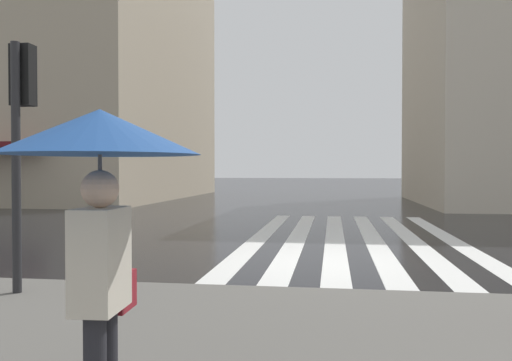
% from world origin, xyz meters
% --- Properties ---
extents(ground_plane, '(220.00, 220.00, 0.00)m').
position_xyz_m(ground_plane, '(0.00, 0.00, 0.00)').
color(ground_plane, black).
extents(zebra_crossing, '(13.00, 5.50, 0.01)m').
position_xyz_m(zebra_crossing, '(4.00, -0.75, 0.00)').
color(zebra_crossing, silver).
rests_on(zebra_crossing, ground_plane).
extents(haussmann_block_mid, '(21.00, 23.75, 19.22)m').
position_xyz_m(haussmann_block_mid, '(22.39, 21.38, 9.41)').
color(haussmann_block_mid, tan).
rests_on(haussmann_block_mid, ground_plane).
extents(traffic_signal_post, '(0.44, 0.30, 3.42)m').
position_xyz_m(traffic_signal_post, '(-3.77, 4.09, 2.62)').
color(traffic_signal_post, '#232326').
rests_on(traffic_signal_post, sidewalk_pavement).
extents(pedestrian_with_floral_umbrella, '(1.17, 1.17, 2.03)m').
position_xyz_m(pedestrian_with_floral_umbrella, '(-7.64, 1.15, 1.84)').
color(pedestrian_with_floral_umbrella, beige).
rests_on(pedestrian_with_floral_umbrella, sidewalk_pavement).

